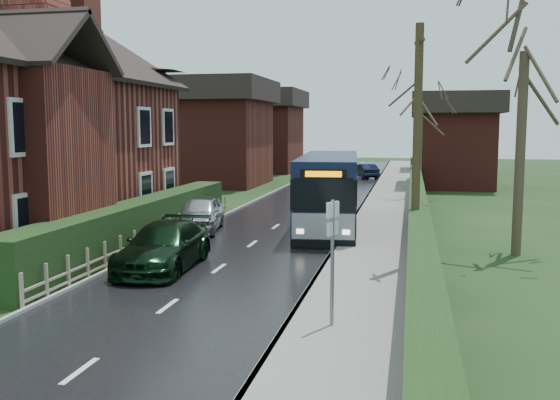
% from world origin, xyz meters
% --- Properties ---
extents(ground, '(140.00, 140.00, 0.00)m').
position_xyz_m(ground, '(0.00, 0.00, 0.00)').
color(ground, '#273F1B').
rests_on(ground, ground).
extents(road, '(6.00, 100.00, 0.02)m').
position_xyz_m(road, '(0.00, 10.00, 0.01)').
color(road, black).
rests_on(road, ground).
extents(pavement, '(2.50, 100.00, 0.14)m').
position_xyz_m(pavement, '(4.25, 10.00, 0.07)').
color(pavement, slate).
rests_on(pavement, ground).
extents(kerb_right, '(0.12, 100.00, 0.14)m').
position_xyz_m(kerb_right, '(3.05, 10.00, 0.07)').
color(kerb_right, gray).
rests_on(kerb_right, ground).
extents(kerb_left, '(0.12, 100.00, 0.10)m').
position_xyz_m(kerb_left, '(-3.05, 10.00, 0.05)').
color(kerb_left, gray).
rests_on(kerb_left, ground).
extents(front_hedge, '(1.20, 16.00, 1.60)m').
position_xyz_m(front_hedge, '(-3.90, 5.00, 0.80)').
color(front_hedge, black).
rests_on(front_hedge, ground).
extents(picket_fence, '(0.10, 16.00, 0.90)m').
position_xyz_m(picket_fence, '(-3.15, 5.00, 0.45)').
color(picket_fence, tan).
rests_on(picket_fence, ground).
extents(right_wall_hedge, '(0.60, 50.00, 1.80)m').
position_xyz_m(right_wall_hedge, '(5.80, 10.00, 1.02)').
color(right_wall_hedge, maroon).
rests_on(right_wall_hedge, ground).
extents(brick_house, '(9.30, 14.60, 10.30)m').
position_xyz_m(brick_house, '(-8.73, 4.78, 4.38)').
color(brick_house, maroon).
rests_on(brick_house, ground).
extents(bus, '(3.13, 10.13, 3.03)m').
position_xyz_m(bus, '(2.20, 10.46, 1.50)').
color(bus, black).
rests_on(bus, ground).
extents(car_silver, '(2.38, 4.40, 1.42)m').
position_xyz_m(car_silver, '(-2.80, 8.38, 0.71)').
color(car_silver, '#ADABB0').
rests_on(car_silver, ground).
extents(car_green, '(2.11, 4.78, 1.36)m').
position_xyz_m(car_green, '(-1.60, 1.70, 0.68)').
color(car_green, black).
rests_on(car_green, ground).
extents(car_distant, '(2.59, 3.83, 1.19)m').
position_xyz_m(car_distant, '(1.88, 35.78, 0.60)').
color(car_distant, black).
rests_on(car_distant, ground).
extents(bus_stop_sign, '(0.22, 0.40, 2.75)m').
position_xyz_m(bus_stop_sign, '(4.00, -2.96, 1.81)').
color(bus_stop_sign, slate).
rests_on(bus_stop_sign, ground).
extents(telegraph_pole, '(0.29, 0.91, 7.15)m').
position_xyz_m(telegraph_pole, '(5.69, 3.15, 3.62)').
color(telegraph_pole, '#332916').
rests_on(telegraph_pole, ground).
extents(tree_right_near, '(4.37, 4.37, 9.44)m').
position_xyz_m(tree_right_near, '(9.00, 6.00, 7.06)').
color(tree_right_near, '#3E3124').
rests_on(tree_right_near, ground).
extents(tree_right_far, '(4.22, 4.22, 8.15)m').
position_xyz_m(tree_right_far, '(6.00, 21.63, 6.09)').
color(tree_right_far, '#382C21').
rests_on(tree_right_far, ground).
extents(tree_house_side, '(4.73, 4.73, 10.74)m').
position_xyz_m(tree_house_side, '(-11.03, 15.32, 8.03)').
color(tree_house_side, '#33291E').
rests_on(tree_house_side, ground).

